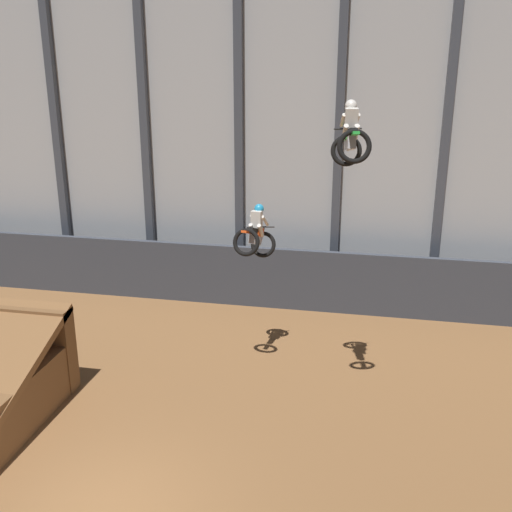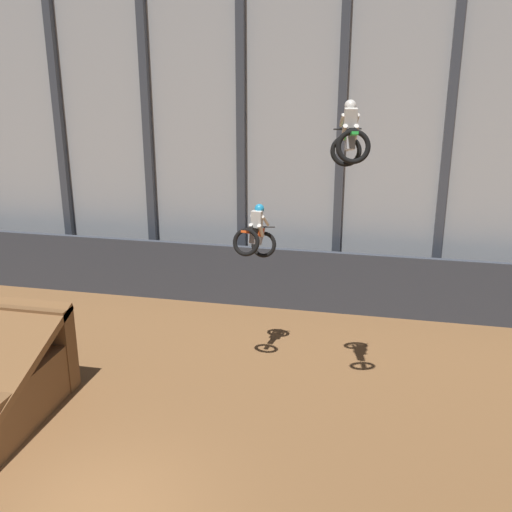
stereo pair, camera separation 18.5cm
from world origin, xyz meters
The scene contains 4 objects.
arena_back_wall centered at (0.00, 11.79, 6.42)m, with size 32.00×0.40×12.85m.
lower_barrier centered at (0.00, 10.54, 1.07)m, with size 31.36×0.20×2.14m.
rider_bike_left_air centered at (1.58, 6.62, 3.74)m, with size 0.97×1.75×1.64m.
rider_bike_right_air centered at (4.04, 5.03, 6.56)m, with size 0.99×1.77×1.58m.
Camera 2 is at (4.79, -8.44, 8.21)m, focal length 42.00 mm.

